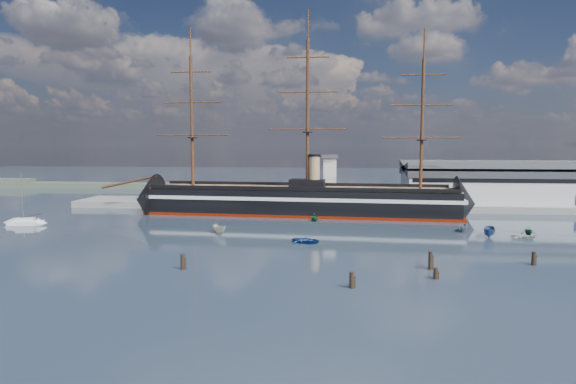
# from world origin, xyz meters

# --- Properties ---
(ground) EXTENTS (600.00, 600.00, 0.00)m
(ground) POSITION_xyz_m (0.00, 40.00, 0.00)
(ground) COLOR #222F43
(ground) RESTS_ON ground
(quay) EXTENTS (180.00, 18.00, 2.00)m
(quay) POSITION_xyz_m (10.00, 76.00, 0.00)
(quay) COLOR slate
(quay) RESTS_ON ground
(warehouse) EXTENTS (63.00, 21.00, 11.60)m
(warehouse) POSITION_xyz_m (58.00, 80.00, 7.98)
(warehouse) COLOR #B7BABC
(warehouse) RESTS_ON ground
(quay_tower) EXTENTS (5.00, 5.00, 15.00)m
(quay_tower) POSITION_xyz_m (3.00, 73.00, 9.75)
(quay_tower) COLOR silver
(quay_tower) RESTS_ON ground
(shoreline) EXTENTS (120.00, 10.00, 4.00)m
(shoreline) POSITION_xyz_m (-139.23, 135.00, 1.45)
(shoreline) COLOR #3F4C38
(shoreline) RESTS_ON ground
(warship) EXTENTS (113.34, 21.53, 53.94)m
(warship) POSITION_xyz_m (-6.96, 60.00, 4.04)
(warship) COLOR black
(warship) RESTS_ON ground
(sailboat) EXTENTS (8.63, 4.12, 13.28)m
(sailboat) POSITION_xyz_m (-72.79, 33.83, 0.85)
(sailboat) COLOR silver
(sailboat) RESTS_ON ground
(motorboat_a) EXTENTS (6.64, 5.73, 2.59)m
(motorboat_a) POSITION_xyz_m (-20.97, 27.23, 0.00)
(motorboat_a) COLOR beige
(motorboat_a) RESTS_ON ground
(motorboat_b) EXTENTS (2.62, 3.95, 1.71)m
(motorboat_b) POSITION_xyz_m (-0.64, 19.31, 0.00)
(motorboat_b) COLOR navy
(motorboat_b) RESTS_ON ground
(motorboat_c) EXTENTS (5.60, 3.47, 2.10)m
(motorboat_c) POSITION_xyz_m (34.89, 36.24, 0.00)
(motorboat_c) COLOR slate
(motorboat_c) RESTS_ON ground
(motorboat_d) EXTENTS (7.00, 5.15, 2.35)m
(motorboat_d) POSITION_xyz_m (-0.52, 48.00, 0.00)
(motorboat_d) COLOR #1F653A
(motorboat_d) RESTS_ON ground
(motorboat_e) EXTENTS (2.29, 3.17, 1.37)m
(motorboat_e) POSITION_xyz_m (45.87, 29.29, 0.00)
(motorboat_e) COLOR silver
(motorboat_e) RESTS_ON ground
(motorboat_f) EXTENTS (7.65, 4.86, 2.87)m
(motorboat_f) POSITION_xyz_m (38.83, 29.57, 0.00)
(motorboat_f) COLOR navy
(motorboat_f) RESTS_ON ground
(motorboat_g) EXTENTS (5.86, 2.93, 2.08)m
(motorboat_g) POSITION_xyz_m (48.75, 34.35, 0.00)
(motorboat_g) COLOR #0D381F
(motorboat_g) RESTS_ON ground
(piling_near_left) EXTENTS (0.64, 0.64, 3.28)m
(piling_near_left) POSITION_xyz_m (-19.20, -3.93, 0.00)
(piling_near_left) COLOR black
(piling_near_left) RESTS_ON ground
(piling_near_mid) EXTENTS (0.64, 0.64, 3.05)m
(piling_near_mid) POSITION_xyz_m (7.94, -11.32, 0.00)
(piling_near_mid) COLOR black
(piling_near_mid) RESTS_ON ground
(piling_near_right) EXTENTS (0.64, 0.64, 3.70)m
(piling_near_right) POSITION_xyz_m (20.92, 0.43, 0.00)
(piling_near_right) COLOR black
(piling_near_right) RESTS_ON ground
(piling_far_right) EXTENTS (0.64, 0.64, 3.03)m
(piling_far_right) POSITION_xyz_m (38.77, 5.18, 0.00)
(piling_far_right) COLOR black
(piling_far_right) RESTS_ON ground
(piling_extra) EXTENTS (0.64, 0.64, 2.48)m
(piling_extra) POSITION_xyz_m (20.67, -5.29, 0.00)
(piling_extra) COLOR black
(piling_extra) RESTS_ON ground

